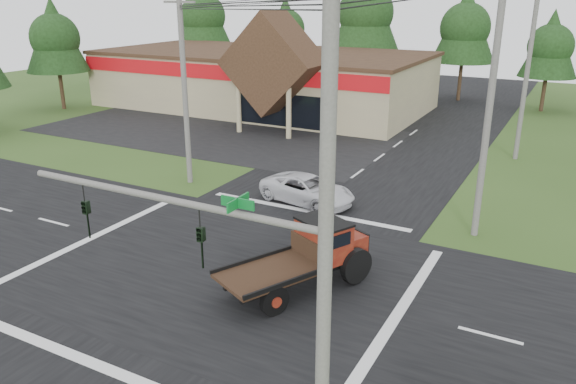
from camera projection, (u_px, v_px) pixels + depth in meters
The scene contains 18 objects.
ground at pixel (229, 268), 22.32m from camera, with size 120.00×120.00×0.00m, color #2F491A.
road_ns at pixel (228, 268), 22.32m from camera, with size 12.00×120.00×0.02m, color black.
road_ew at pixel (228, 268), 22.32m from camera, with size 120.00×12.00×0.02m, color black.
parking_apron at pixel (215, 131), 44.32m from camera, with size 28.00×14.00×0.02m, color black.
cvs_building at pixel (263, 78), 52.94m from camera, with size 30.40×18.20×9.19m.
traffic_signal_mast at pixel (253, 285), 12.03m from camera, with size 8.12×0.24×7.00m.
utility_pole_nr at pixel (325, 249), 10.88m from camera, with size 2.00×0.30×11.00m.
utility_pole_nw at pixel (185, 89), 30.72m from camera, with size 2.00×0.30×10.50m.
utility_pole_ne at pixel (490, 106), 23.46m from camera, with size 2.00×0.30×11.50m.
utility_pole_n at pixel (527, 71), 35.16m from camera, with size 2.00×0.30×11.20m.
tree_row_a at pixel (203, 14), 66.19m from camera, with size 6.72×6.72×12.12m.
tree_row_b at pixel (285, 27), 63.87m from camera, with size 5.60×5.60×10.10m.
tree_row_c at pixel (366, 10), 57.94m from camera, with size 7.28×7.28×13.13m.
tree_row_d at pixel (465, 25), 54.79m from camera, with size 6.16×6.16×11.11m.
tree_row_e at pixel (551, 44), 50.04m from camera, with size 5.04×5.04×9.09m.
tree_side_w at pixel (54, 35), 50.89m from camera, with size 5.60×5.60×10.10m.
antique_flatbed_truck at pixel (298, 258), 20.38m from camera, with size 2.27×5.93×2.48m, color #560F0C, non-canonical shape.
white_pickup at pixel (307, 189), 29.12m from camera, with size 2.36×5.12×1.42m, color silver.
Camera 1 is at (11.50, -16.56, 10.33)m, focal length 35.00 mm.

